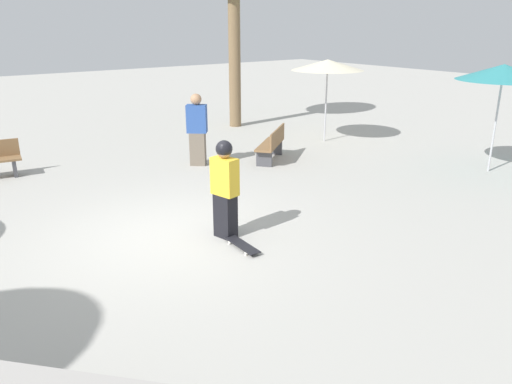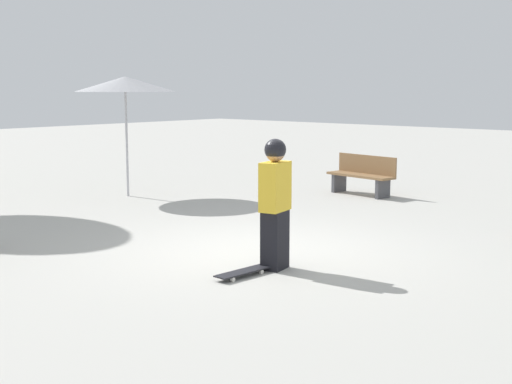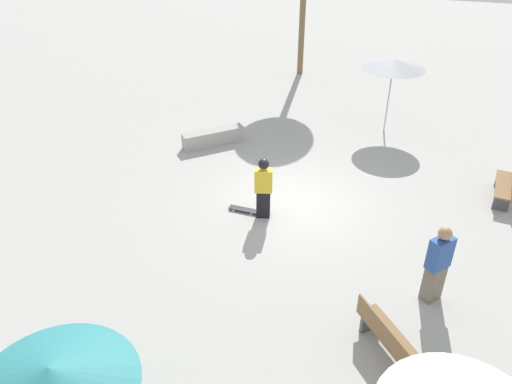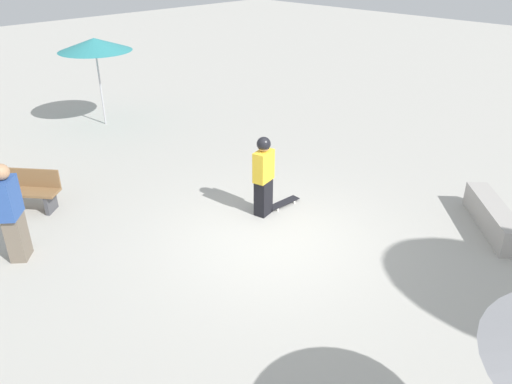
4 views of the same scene
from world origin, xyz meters
name	(u,v)px [view 4 (image 4 of 4)]	position (x,y,z in m)	size (l,w,h in m)	color
ground_plane	(272,241)	(0.00, 0.00, 0.00)	(60.00, 60.00, 0.00)	#B2AFA8
skater_main	(263,174)	(-0.63, -0.83, 0.90)	(0.49, 0.33, 1.67)	black
skateboard	(283,203)	(-1.18, -0.78, 0.06)	(0.81, 0.24, 0.07)	black
concrete_ledge	(493,217)	(-3.33, 2.72, 0.25)	(1.82, 1.69, 0.51)	#A8A39E
bench_far	(21,190)	(2.73, -4.53, 0.43)	(1.34, 1.52, 0.85)	#47474C
shade_umbrella_teal	(95,45)	(-1.23, -8.13, 2.36)	(2.09, 2.09, 2.55)	#B7B7BC
bystander_watching	(11,213)	(3.52, -2.76, 0.90)	(0.53, 0.55, 1.80)	#726656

